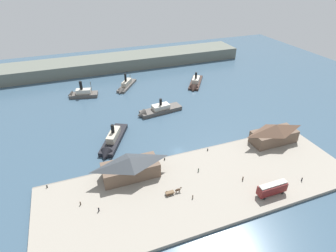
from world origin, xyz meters
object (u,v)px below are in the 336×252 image
ferry_shed_customs_shed (130,167)px  ferry_near_quay (195,84)px  pedestrian_walking_east (99,209)px  pedestrian_at_waters_edge (243,178)px  ferry_shed_east_terminal (274,133)px  ferry_outer_harbor (81,94)px  horse_cart (173,191)px  ferry_moored_east (112,142)px  mooring_post_east (47,186)px  street_tram (272,188)px  pedestrian_by_tram (193,197)px  ferry_approaching_west (156,111)px  pedestrian_near_east_shed (198,170)px  mooring_post_west (165,159)px  pedestrian_standing_center (80,203)px  mooring_post_center_east (208,149)px  pedestrian_near_west_shed (302,179)px  ferry_departing_north (125,86)px

ferry_shed_customs_shed → ferry_near_quay: size_ratio=0.83×
pedestrian_walking_east → pedestrian_at_waters_edge: 49.57m
ferry_shed_east_terminal → ferry_outer_harbor: 106.04m
horse_cart → ferry_moored_east: bearing=110.4°
mooring_post_east → street_tram: bearing=-22.8°
pedestrian_by_tram → ferry_approaching_west: (7.53, 60.78, -0.48)m
pedestrian_near_east_shed → mooring_post_west: bearing=131.0°
ferry_shed_east_terminal → pedestrian_near_east_shed: 38.60m
pedestrian_standing_center → mooring_post_east: size_ratio=1.68×
ferry_shed_east_terminal → horse_cart: (-50.68, -13.12, -3.44)m
horse_cart → mooring_post_center_east: horse_cart is taller
pedestrian_walking_east → mooring_post_center_east: bearing=19.3°
pedestrian_standing_center → ferry_outer_harbor: size_ratio=0.09×
ferry_shed_customs_shed → horse_cart: ferry_shed_customs_shed is taller
ferry_shed_customs_shed → mooring_post_east: ferry_shed_customs_shed is taller
pedestrian_near_west_shed → horse_cart: bearing=167.2°
pedestrian_walking_east → ferry_moored_east: ferry_moored_east is taller
mooring_post_west → ferry_departing_north: (1.70, 75.55, -0.27)m
ferry_shed_customs_shed → ferry_moored_east: (-2.68, 23.04, -3.80)m
ferry_shed_customs_shed → ferry_approaching_west: bearing=61.3°
ferry_shed_east_terminal → mooring_post_west: size_ratio=21.74×
pedestrian_walking_east → mooring_post_east: size_ratio=1.85×
pedestrian_standing_center → mooring_post_west: (32.58, 11.94, -0.24)m
mooring_post_center_east → ferry_near_quay: size_ratio=0.04×
mooring_post_east → ferry_departing_north: (44.25, 75.59, -0.27)m
ferry_outer_harbor → horse_cart: bearing=-76.6°
pedestrian_walking_east → pedestrian_at_waters_edge: size_ratio=0.97×
pedestrian_standing_center → ferry_outer_harbor: ferry_outer_harbor is taller
ferry_outer_harbor → ferry_departing_north: size_ratio=0.84×
ferry_shed_customs_shed → pedestrian_near_east_shed: size_ratio=12.59×
pedestrian_near_west_shed → ferry_shed_east_terminal: bearing=75.1°
horse_cart → mooring_post_center_east: (21.91, 17.29, -0.48)m
ferry_shed_customs_shed → ferry_shed_east_terminal: bearing=-0.2°
ferry_approaching_west → ferry_departing_north: ferry_departing_north is taller
street_tram → pedestrian_by_tram: 26.11m
mooring_post_west → pedestrian_standing_center: bearing=-159.9°
pedestrian_walking_east → street_tram: bearing=-13.2°
pedestrian_at_waters_edge → horse_cart: bearing=174.2°
street_tram → ferry_near_quay: size_ratio=0.42×
street_tram → mooring_post_center_east: bearing=106.0°
pedestrian_walking_east → pedestrian_standing_center: size_ratio=1.10×
pedestrian_walking_east → ferry_departing_north: size_ratio=0.08×
ferry_shed_customs_shed → pedestrian_walking_east: 18.27m
pedestrian_by_tram → mooring_post_west: (-1.80, 21.86, -0.24)m
mooring_post_east → pedestrian_near_east_shed: bearing=-11.6°
pedestrian_standing_center → pedestrian_by_tram: bearing=-16.1°
pedestrian_near_east_shed → mooring_post_west: size_ratio=1.78×
pedestrian_near_west_shed → mooring_post_west: pedestrian_near_west_shed is taller
ferry_shed_customs_shed → ferry_departing_north: ferry_shed_customs_shed is taller
street_tram → ferry_near_quay: ferry_near_quay is taller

